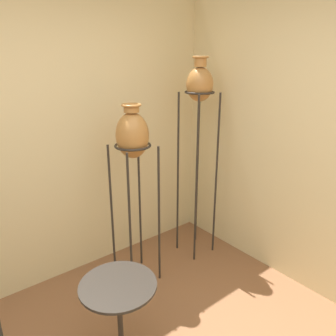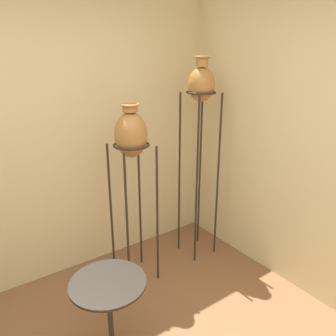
{
  "view_description": "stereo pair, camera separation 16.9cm",
  "coord_description": "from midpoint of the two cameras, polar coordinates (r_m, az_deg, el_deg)",
  "views": [
    {
      "loc": [
        -0.63,
        -0.82,
        1.99
      ],
      "look_at": [
        1.14,
        1.39,
        1.01
      ],
      "focal_mm": 35.0,
      "sensor_mm": 36.0,
      "label": 1
    },
    {
      "loc": [
        -0.5,
        -0.92,
        1.99
      ],
      "look_at": [
        1.14,
        1.39,
        1.01
      ],
      "focal_mm": 35.0,
      "sensor_mm": 36.0,
      "label": 2
    }
  ],
  "objects": [
    {
      "name": "vase_stand_tall",
      "position": [
        3.08,
        3.91,
        12.62
      ],
      "size": [
        0.29,
        0.29,
        1.98
      ],
      "color": "#28231E",
      "rests_on": "ground_plane"
    },
    {
      "name": "side_table",
      "position": [
        2.32,
        -10.74,
        -22.57
      ],
      "size": [
        0.49,
        0.49,
        0.63
      ],
      "color": "#28231E",
      "rests_on": "ground_plane"
    },
    {
      "name": "vase_stand_medium",
      "position": [
        2.7,
        -7.98,
        4.79
      ],
      "size": [
        0.32,
        0.32,
        1.62
      ],
      "color": "#28231E",
      "rests_on": "ground_plane"
    },
    {
      "name": "wall_back",
      "position": [
        2.9,
        -26.6,
        4.38
      ],
      "size": [
        7.75,
        0.06,
        2.7
      ],
      "color": "beige",
      "rests_on": "ground_plane"
    }
  ]
}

